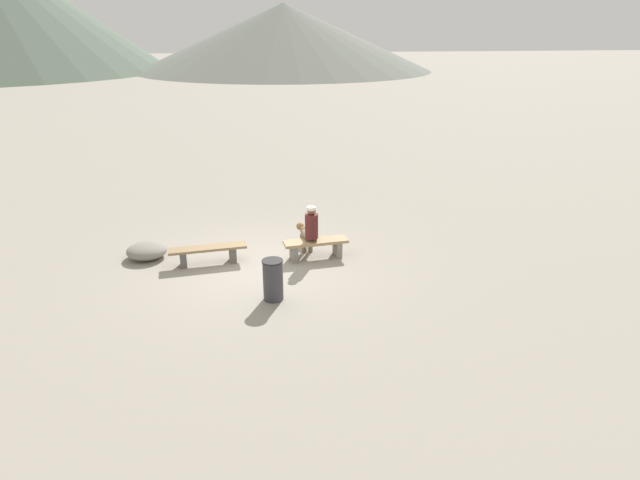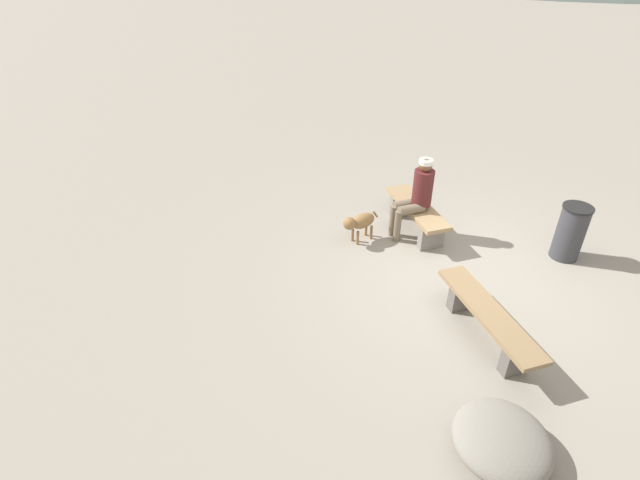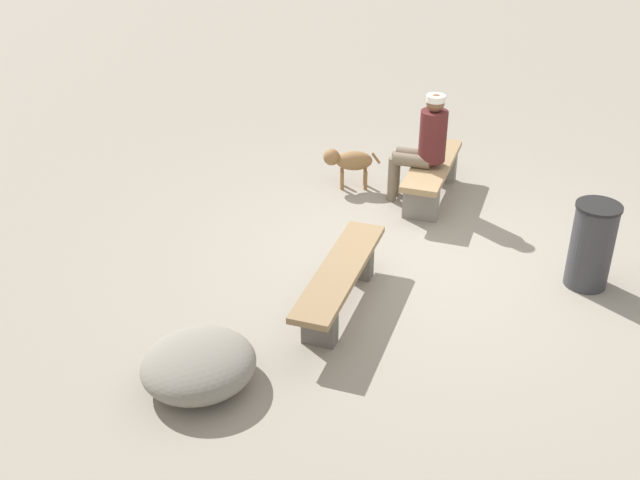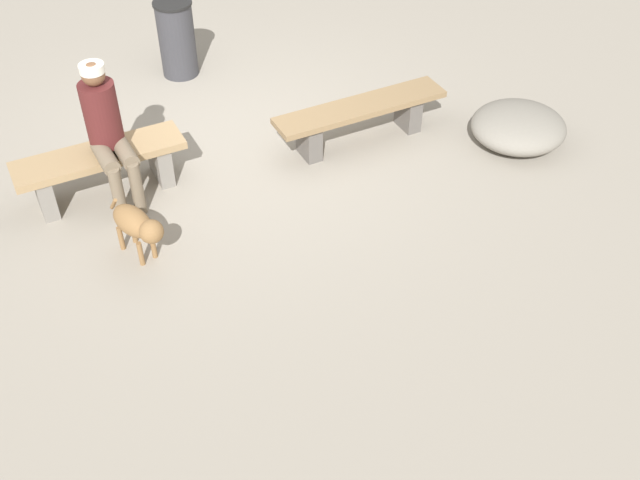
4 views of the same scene
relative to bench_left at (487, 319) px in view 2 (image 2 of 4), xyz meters
name	(u,v)px [view 2 (image 2 of 4)]	position (x,y,z in m)	size (l,w,h in m)	color
ground	(466,277)	(1.21, -0.34, -0.33)	(210.00, 210.00, 0.06)	gray
bench_left	(487,319)	(0.00, 0.00, 0.00)	(1.83, 0.57, 0.43)	#605B56
bench_right	(416,214)	(2.55, -0.03, 0.02)	(1.57, 0.59, 0.46)	gray
seated_person	(417,194)	(2.43, 0.05, 0.45)	(0.38, 0.64, 1.32)	#511E1E
dog	(360,222)	(2.40, 0.96, 0.05)	(0.42, 0.64, 0.50)	olive
trash_bin	(570,232)	(1.39, -2.01, 0.14)	(0.43, 0.43, 0.87)	#38383D
boulder	(502,441)	(-1.48, 0.58, -0.12)	(0.92, 0.96, 0.37)	gray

